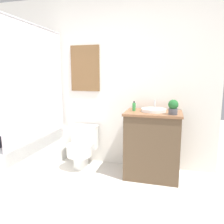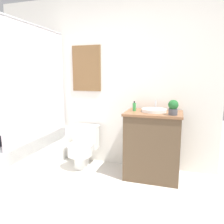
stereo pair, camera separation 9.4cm
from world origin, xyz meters
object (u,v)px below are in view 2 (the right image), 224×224
object	(u,v)px
toilet	(83,146)
potted_plant	(173,107)
sink	(154,110)
soap_bottle	(134,107)

from	to	relation	value
toilet	potted_plant	world-z (taller)	potted_plant
sink	potted_plant	xyz separation A→B (m)	(0.24, -0.17, 0.08)
soap_bottle	potted_plant	size ratio (longest dim) A/B	0.72
potted_plant	sink	bearing A→B (deg)	144.85
toilet	soap_bottle	size ratio (longest dim) A/B	4.61
sink	potted_plant	world-z (taller)	potted_plant
potted_plant	soap_bottle	bearing A→B (deg)	162.25
toilet	sink	size ratio (longest dim) A/B	1.69
sink	soap_bottle	distance (m)	0.26
soap_bottle	potted_plant	bearing A→B (deg)	-17.75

